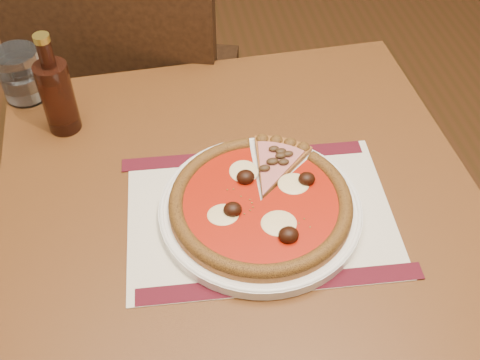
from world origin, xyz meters
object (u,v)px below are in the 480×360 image
(table, at_px, (242,238))
(water_glass, at_px, (21,74))
(pizza, at_px, (261,202))
(bottle, at_px, (57,94))
(plate, at_px, (260,210))
(chair_far, at_px, (134,91))

(table, height_order, water_glass, water_glass)
(pizza, xyz_separation_m, water_glass, (-0.39, 0.38, 0.02))
(bottle, bearing_deg, plate, -40.85)
(pizza, height_order, bottle, bottle)
(table, distance_m, plate, 0.12)
(pizza, bearing_deg, chair_far, 107.75)
(table, distance_m, chair_far, 0.61)
(chair_far, distance_m, bottle, 0.45)
(pizza, bearing_deg, bottle, 139.16)
(chair_far, xyz_separation_m, water_glass, (-0.20, -0.23, 0.25))
(chair_far, distance_m, plate, 0.68)
(plate, bearing_deg, chair_far, 107.75)
(chair_far, bearing_deg, bottle, 86.97)
(water_glass, height_order, bottle, bottle)
(pizza, xyz_separation_m, bottle, (-0.32, 0.27, 0.05))
(table, bearing_deg, chair_far, 106.61)
(table, xyz_separation_m, chair_far, (-0.17, 0.58, -0.09))
(water_glass, bearing_deg, pizza, -44.22)
(table, xyz_separation_m, pizza, (0.02, -0.03, 0.13))
(chair_far, height_order, bottle, chair_far)
(table, relative_size, water_glass, 8.08)
(chair_far, height_order, pizza, chair_far)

